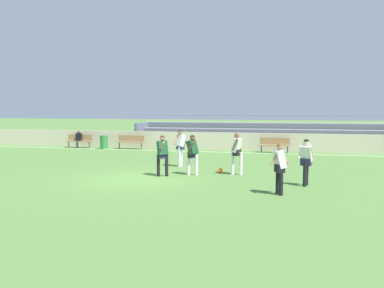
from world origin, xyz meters
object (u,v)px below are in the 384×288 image
object	(u,v)px
bleacher_stand	(262,134)
bench_far_left	(131,141)
spectator_seated	(79,138)
player_white_wide_left	(237,150)
bench_near_bin	(274,144)
player_white_challenging	(280,164)
player_white_trailing_run	(180,144)
player_dark_on_ball	(162,152)
soccer_ball	(220,171)
trash_bin	(104,142)
player_white_overlapping	(306,158)
player_dark_pressing_high	(192,151)
bench_centre_sideline	(79,140)

from	to	relation	value
bleacher_stand	bench_far_left	bearing A→B (deg)	-160.63
bleacher_stand	spectator_seated	distance (m)	12.49
spectator_seated	player_white_wide_left	size ratio (longest dim) A/B	0.71
bench_near_bin	spectator_seated	distance (m)	13.13
player_white_challenging	player_white_trailing_run	distance (m)	7.18
bench_near_bin	player_dark_on_ball	distance (m)	10.88
player_white_trailing_run	soccer_ball	size ratio (longest dim) A/B	7.85
trash_bin	player_white_overlapping	bearing A→B (deg)	-39.54
player_dark_pressing_high	player_white_trailing_run	distance (m)	2.56
bench_far_left	player_white_trailing_run	world-z (taller)	player_white_trailing_run
spectator_seated	player_dark_pressing_high	xyz separation A→B (m)	(10.38, -9.48, 0.27)
bench_near_bin	player_white_wide_left	world-z (taller)	player_white_wide_left
bench_far_left	trash_bin	bearing A→B (deg)	-168.61
player_white_trailing_run	bench_centre_sideline	bearing A→B (deg)	141.61
soccer_ball	spectator_seated	bearing A→B (deg)	142.50
player_white_wide_left	player_white_trailing_run	xyz separation A→B (m)	(-2.88, 1.77, 0.01)
bleacher_stand	player_dark_on_ball	distance (m)	13.41
player_white_wide_left	player_white_challenging	bearing A→B (deg)	-62.69
bleacher_stand	player_white_challenging	bearing A→B (deg)	-83.20
player_dark_pressing_high	player_dark_on_ball	xyz separation A→B (m)	(-1.09, -0.58, 0.00)
spectator_seated	trash_bin	bearing A→B (deg)	-6.77
bleacher_stand	soccer_ball	distance (m)	11.84
bleacher_stand	player_dark_on_ball	world-z (taller)	bleacher_stand
trash_bin	soccer_ball	size ratio (longest dim) A/B	4.06
bench_near_bin	player_white_trailing_run	distance (m)	8.30
bleacher_stand	player_white_challenging	distance (m)	15.75
bleacher_stand	player_dark_pressing_high	distance (m)	12.65
player_white_wide_left	bench_far_left	bearing A→B (deg)	132.61
bench_near_bin	spectator_seated	xyz separation A→B (m)	(-13.13, -0.12, 0.16)
bench_near_bin	soccer_ball	distance (m)	9.03
soccer_ball	player_white_wide_left	bearing A→B (deg)	-17.83
trash_bin	player_white_challenging	xyz separation A→B (m)	(11.98, -12.34, 0.52)
bench_centre_sideline	player_white_overlapping	xyz separation A→B (m)	(14.80, -10.92, 0.43)
trash_bin	player_dark_on_ball	world-z (taller)	player_dark_on_ball
spectator_seated	player_white_challenging	xyz separation A→B (m)	(13.98, -12.58, 0.27)
spectator_seated	player_white_overlapping	distance (m)	18.33
bleacher_stand	soccer_ball	size ratio (longest dim) A/B	79.51
trash_bin	bench_far_left	bearing A→B (deg)	11.39
bench_centre_sideline	trash_bin	xyz separation A→B (m)	(2.00, -0.35, -0.10)
bleacher_stand	player_white_trailing_run	xyz separation A→B (m)	(-2.88, -10.25, 0.11)
player_white_overlapping	soccer_ball	xyz separation A→B (m)	(-3.42, 2.07, -0.87)
trash_bin	player_dark_on_ball	distance (m)	12.25
bench_centre_sideline	soccer_ball	xyz separation A→B (m)	(11.39, -8.85, -0.44)
player_white_challenging	soccer_ball	distance (m)	4.71
bench_far_left	player_white_wide_left	bearing A→B (deg)	-47.39
player_white_overlapping	bleacher_stand	bearing A→B (deg)	100.99
bench_centre_sideline	spectator_seated	size ratio (longest dim) A/B	1.49
trash_bin	spectator_seated	world-z (taller)	spectator_seated
player_white_challenging	bleacher_stand	bearing A→B (deg)	96.80
player_dark_pressing_high	spectator_seated	bearing A→B (deg)	137.61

